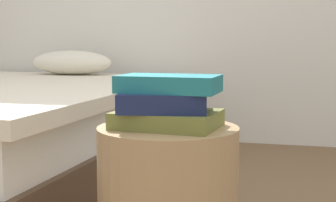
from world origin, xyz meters
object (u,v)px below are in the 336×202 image
(book_olive, at_px, (167,119))
(book_teal, at_px, (169,84))
(book_navy, at_px, (164,101))
(bed, at_px, (0,128))
(side_table, at_px, (168,202))

(book_olive, height_order, book_teal, book_teal)
(book_navy, bearing_deg, bed, 131.26)
(book_teal, bearing_deg, book_navy, 155.78)
(book_navy, bearing_deg, book_teal, -36.88)
(book_navy, height_order, book_teal, book_teal)
(bed, bearing_deg, book_navy, -36.00)
(side_table, relative_size, book_navy, 1.84)
(side_table, bearing_deg, book_navy, -171.90)
(book_navy, relative_size, book_teal, 0.87)
(book_olive, xyz_separation_m, book_teal, (0.01, -0.00, 0.10))
(bed, bearing_deg, side_table, -35.66)
(side_table, distance_m, book_navy, 0.29)
(book_teal, bearing_deg, bed, 144.08)
(book_teal, bearing_deg, book_olive, 156.35)
(side_table, relative_size, book_olive, 1.58)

